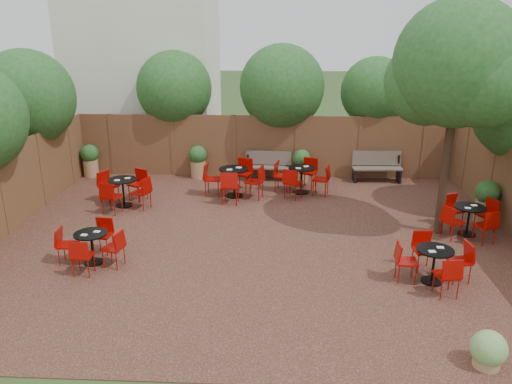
{
  "coord_description": "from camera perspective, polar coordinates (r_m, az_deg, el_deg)",
  "views": [
    {
      "loc": [
        0.51,
        -10.86,
        4.91
      ],
      "look_at": [
        -0.07,
        0.5,
        1.0
      ],
      "focal_mm": 35.64,
      "sensor_mm": 36.0,
      "label": 1
    }
  ],
  "objects": [
    {
      "name": "ground",
      "position": [
        11.93,
        0.23,
        -5.34
      ],
      "size": [
        80.0,
        80.0,
        0.0
      ],
      "primitive_type": "plane",
      "color": "#354F23",
      "rests_on": "ground"
    },
    {
      "name": "courtyard_paving",
      "position": [
        11.92,
        0.23,
        -5.29
      ],
      "size": [
        12.0,
        10.0,
        0.02
      ],
      "primitive_type": "cube",
      "color": "#321714",
      "rests_on": "ground"
    },
    {
      "name": "fence_back",
      "position": [
        16.34,
        1.07,
        5.12
      ],
      "size": [
        12.0,
        0.08,
        2.0
      ],
      "primitive_type": "cube",
      "color": "brown",
      "rests_on": "ground"
    },
    {
      "name": "fence_left",
      "position": [
        13.25,
        -26.66,
        -0.28
      ],
      "size": [
        0.08,
        10.0,
        2.0
      ],
      "primitive_type": "cube",
      "color": "brown",
      "rests_on": "ground"
    },
    {
      "name": "neighbour_building",
      "position": [
        19.53,
        -12.41,
        15.88
      ],
      "size": [
        5.0,
        4.0,
        8.0
      ],
      "primitive_type": "cube",
      "color": "silver",
      "rests_on": "ground"
    },
    {
      "name": "overhang_foliage",
      "position": [
        14.24,
        -4.54,
        10.26
      ],
      "size": [
        15.91,
        10.41,
        2.75
      ],
      "color": "#1E511A",
      "rests_on": "ground"
    },
    {
      "name": "courtyard_tree",
      "position": [
        12.09,
        21.69,
        12.55
      ],
      "size": [
        2.91,
        2.83,
        5.38
      ],
      "rotation": [
        0.0,
        0.0,
        0.27
      ],
      "color": "black",
      "rests_on": "courtyard_paving"
    },
    {
      "name": "park_bench_left",
      "position": [
        16.11,
        1.38,
        3.01
      ],
      "size": [
        1.48,
        0.57,
        0.9
      ],
      "rotation": [
        0.0,
        0.0,
        -0.08
      ],
      "color": "brown",
      "rests_on": "courtyard_paving"
    },
    {
      "name": "park_bench_right",
      "position": [
        16.38,
        13.4,
        2.84
      ],
      "size": [
        1.54,
        0.54,
        0.94
      ],
      "rotation": [
        0.0,
        0.0,
        0.04
      ],
      "color": "brown",
      "rests_on": "courtyard_paving"
    },
    {
      "name": "bistro_tables",
      "position": [
        12.96,
        0.9,
        -1.11
      ],
      "size": [
        10.27,
        6.8,
        0.96
      ],
      "color": "black",
      "rests_on": "courtyard_paving"
    },
    {
      "name": "planters",
      "position": [
        15.24,
        0.26,
        2.5
      ],
      "size": [
        11.88,
        3.93,
        1.08
      ],
      "color": "#9D764E",
      "rests_on": "courtyard_paving"
    }
  ]
}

